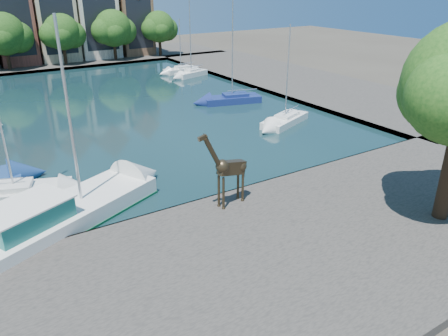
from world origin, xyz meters
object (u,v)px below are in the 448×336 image
(giraffe_statue, at_px, (228,168))
(motorsailer, at_px, (56,215))
(sailboat_left_a, at_px, (15,191))
(sailboat_right_a, at_px, (285,119))

(giraffe_statue, relative_size, motorsailer, 0.39)
(motorsailer, relative_size, sailboat_left_a, 1.07)
(sailboat_left_a, bearing_deg, motorsailer, -74.25)
(motorsailer, bearing_deg, giraffe_statue, -20.67)
(motorsailer, distance_m, sailboat_left_a, 5.08)
(sailboat_left_a, bearing_deg, giraffe_statue, -38.67)
(giraffe_statue, relative_size, sailboat_right_a, 0.52)
(giraffe_statue, height_order, sailboat_left_a, sailboat_left_a)
(giraffe_statue, bearing_deg, motorsailer, 159.33)
(giraffe_statue, xyz_separation_m, motorsailer, (-8.94, 3.37, -1.89))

